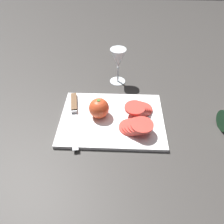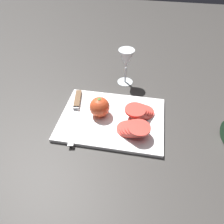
# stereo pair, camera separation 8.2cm
# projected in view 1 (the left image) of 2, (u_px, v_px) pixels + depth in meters

# --- Properties ---
(ground_plane) EXTENTS (3.00, 3.00, 0.00)m
(ground_plane) POSITION_uv_depth(u_px,v_px,m) (134.00, 115.00, 0.87)
(ground_plane) COLOR #383533
(cutting_board) EXTENTS (0.40, 0.29, 0.01)m
(cutting_board) POSITION_uv_depth(u_px,v_px,m) (112.00, 119.00, 0.85)
(cutting_board) COLOR white
(cutting_board) RESTS_ON ground_plane
(wine_glass) EXTENTS (0.07, 0.07, 0.17)m
(wine_glass) POSITION_uv_depth(u_px,v_px,m) (118.00, 60.00, 0.97)
(wine_glass) COLOR silver
(wine_glass) RESTS_ON ground_plane
(whole_tomato) EXTENTS (0.08, 0.08, 0.08)m
(whole_tomato) POSITION_uv_depth(u_px,v_px,m) (99.00, 108.00, 0.83)
(whole_tomato) COLOR #DB4C28
(whole_tomato) RESTS_ON cutting_board
(knife) EXTENTS (0.08, 0.29, 0.01)m
(knife) POSITION_uv_depth(u_px,v_px,m) (74.00, 107.00, 0.88)
(knife) COLOR silver
(knife) RESTS_ON cutting_board
(tomato_slice_stack_near) EXTENTS (0.12, 0.10, 0.05)m
(tomato_slice_stack_near) POSITION_uv_depth(u_px,v_px,m) (136.00, 126.00, 0.78)
(tomato_slice_stack_near) COLOR #D63D33
(tomato_slice_stack_near) RESTS_ON cutting_board
(tomato_slice_stack_far) EXTENTS (0.11, 0.11, 0.05)m
(tomato_slice_stack_far) POSITION_uv_depth(u_px,v_px,m) (139.00, 109.00, 0.85)
(tomato_slice_stack_far) COLOR #D63D33
(tomato_slice_stack_far) RESTS_ON cutting_board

